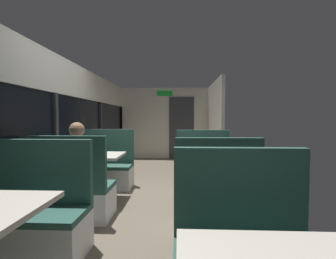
# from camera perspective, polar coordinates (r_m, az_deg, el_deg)

# --- Properties ---
(ground_plane) EXTENTS (3.30, 9.20, 0.02)m
(ground_plane) POSITION_cam_1_polar(r_m,az_deg,el_deg) (3.80, -4.67, -17.64)
(ground_plane) COLOR #665B4C
(carriage_window_panel_left) EXTENTS (0.09, 8.48, 2.30)m
(carriage_window_panel_left) POSITION_cam_1_polar(r_m,az_deg,el_deg) (4.02, -25.72, -0.45)
(carriage_window_panel_left) COLOR beige
(carriage_window_panel_left) RESTS_ON ground_plane
(carriage_end_bulkhead) EXTENTS (2.90, 0.11, 2.30)m
(carriage_end_bulkhead) POSITION_cam_1_polar(r_m,az_deg,el_deg) (7.74, -0.36, 1.41)
(carriage_end_bulkhead) COLOR beige
(carriage_end_bulkhead) RESTS_ON ground_plane
(carriage_aisle_panel_right) EXTENTS (0.08, 2.40, 2.30)m
(carriage_aisle_panel_right) POSITION_cam_1_polar(r_m,az_deg,el_deg) (6.61, 11.23, 1.25)
(carriage_aisle_panel_right) COLOR beige
(carriage_aisle_panel_right) RESTS_ON ground_plane
(bench_near_window_facing_entry) EXTENTS (0.95, 0.50, 1.10)m
(bench_near_window_facing_entry) POSITION_cam_1_polar(r_m,az_deg,el_deg) (2.72, -29.11, -18.84)
(bench_near_window_facing_entry) COLOR silver
(bench_near_window_facing_entry) RESTS_ON ground_plane
(dining_table_mid_window) EXTENTS (0.90, 0.70, 0.74)m
(dining_table_mid_window) POSITION_cam_1_polar(r_m,az_deg,el_deg) (3.96, -17.54, -7.19)
(dining_table_mid_window) COLOR #9E9EA3
(dining_table_mid_window) RESTS_ON ground_plane
(bench_mid_window_facing_end) EXTENTS (0.95, 0.50, 1.10)m
(bench_mid_window_facing_end) POSITION_cam_1_polar(r_m,az_deg,el_deg) (3.40, -21.64, -14.30)
(bench_mid_window_facing_end) COLOR silver
(bench_mid_window_facing_end) RESTS_ON ground_plane
(bench_mid_window_facing_entry) EXTENTS (0.95, 0.50, 1.10)m
(bench_mid_window_facing_entry) POSITION_cam_1_polar(r_m,az_deg,el_deg) (4.67, -14.49, -9.54)
(bench_mid_window_facing_entry) COLOR silver
(bench_mid_window_facing_entry) RESTS_ON ground_plane
(dining_table_rear_aisle) EXTENTS (0.90, 0.70, 0.74)m
(dining_table_rear_aisle) POSITION_cam_1_polar(r_m,az_deg,el_deg) (3.55, 9.76, -8.23)
(dining_table_rear_aisle) COLOR #9E9EA3
(dining_table_rear_aisle) RESTS_ON ground_plane
(bench_rear_aisle_facing_end) EXTENTS (0.95, 0.50, 1.10)m
(bench_rear_aisle_facing_end) POSITION_cam_1_polar(r_m,az_deg,el_deg) (2.96, 11.48, -16.72)
(bench_rear_aisle_facing_end) COLOR silver
(bench_rear_aisle_facing_end) RESTS_ON ground_plane
(bench_rear_aisle_facing_entry) EXTENTS (0.95, 0.50, 1.10)m
(bench_rear_aisle_facing_entry) POSITION_cam_1_polar(r_m,az_deg,el_deg) (4.30, 8.54, -10.55)
(bench_rear_aisle_facing_entry) COLOR silver
(bench_rear_aisle_facing_entry) RESTS_ON ground_plane
(seated_passenger) EXTENTS (0.47, 0.55, 1.26)m
(seated_passenger) POSITION_cam_1_polar(r_m,az_deg,el_deg) (3.41, -21.20, -10.60)
(seated_passenger) COLOR #26262D
(seated_passenger) RESTS_ON ground_plane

